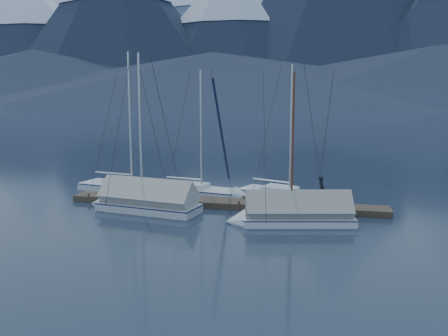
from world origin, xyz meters
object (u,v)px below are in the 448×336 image
Objects in this scene: sailboat_covered_far at (140,202)px; person at (321,190)px; sailboat_open_left at (139,189)px; sailboat_covered_near at (288,215)px; sailboat_open_mid at (208,193)px; sailboat_open_right at (296,197)px.

person is at bearing 13.94° from sailboat_covered_far.
sailboat_covered_far is at bearing -66.28° from sailboat_open_left.
sailboat_open_left is at bearing 151.50° from sailboat_covered_near.
person is at bearing -17.78° from sailboat_open_mid.
sailboat_open_right reaches higher than person.
sailboat_open_left is 11.89m from person.
sailboat_open_left reaches higher than person.
sailboat_open_left is 10.16m from sailboat_open_right.
sailboat_covered_far reaches higher than person.
sailboat_open_right reaches higher than sailboat_open_mid.
sailboat_covered_near is 5.33× the size of person.
sailboat_open_left reaches higher than sailboat_covered_far.
sailboat_covered_near is 3.67m from person.
sailboat_open_mid is 5.59× the size of person.
sailboat_open_mid is at bearing 0.20° from sailboat_open_left.
sailboat_open_mid is 7.43m from person.
sailboat_open_mid is 7.81m from sailboat_covered_near.
sailboat_covered_far is (-8.12, 0.89, 0.05)m from sailboat_covered_near.
sailboat_covered_near is (5.52, -5.52, 0.26)m from sailboat_open_mid.
person is (1.49, -2.11, 0.95)m from sailboat_open_right.
sailboat_open_right is 9.29m from sailboat_covered_far.
sailboat_covered_near is (-0.01, -5.39, 0.25)m from sailboat_open_right.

